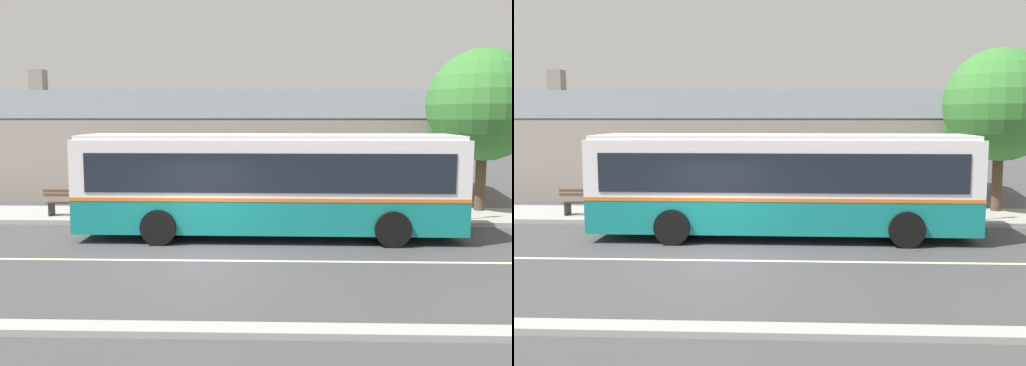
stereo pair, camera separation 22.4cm
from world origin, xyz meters
The scene contains 9 objects.
ground_plane centered at (0.00, 0.00, 0.00)m, with size 300.00×300.00×0.00m, color #424244.
sidewalk_far centered at (0.00, 6.00, 0.07)m, with size 60.00×3.00×0.15m, color #9E9E99.
curb_near centered at (0.00, -4.75, 0.06)m, with size 60.00×0.50×0.12m, color #9E9E99.
lane_divider_stripe centered at (0.00, 0.00, 0.00)m, with size 60.00×0.16×0.01m, color beige.
community_building centered at (-2.84, 13.55, 1.81)m, with size 25.69×8.40×5.83m.
transit_bus centered at (1.82, 2.90, 1.63)m, with size 11.12×2.83×3.03m.
bench_by_building centered at (-5.10, 5.37, 0.56)m, with size 1.58×0.51×0.94m.
street_tree_primary centered at (9.33, 7.15, 3.81)m, with size 4.03×4.03×5.98m.
bus_stop_sign centered at (8.15, 4.99, 1.64)m, with size 0.36×0.07×2.40m.
Camera 2 is at (2.21, -13.75, 3.57)m, focal length 40.00 mm.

